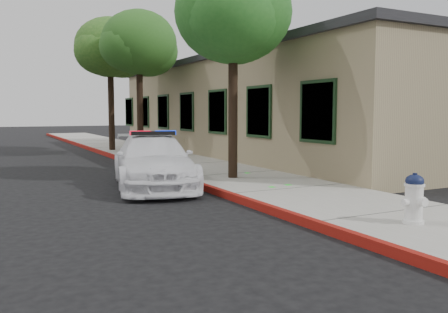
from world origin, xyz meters
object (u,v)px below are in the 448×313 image
street_tree_mid (139,46)px  clapboard_building (268,108)px  street_tree_near (234,18)px  street_tree_far (111,50)px  police_car (153,161)px  fire_hydrant (414,198)px

street_tree_mid → clapboard_building: bearing=-13.6°
clapboard_building → street_tree_near: street_tree_near is taller
street_tree_mid → street_tree_far: street_tree_far is taller
street_tree_near → street_tree_mid: bearing=90.8°
police_car → fire_hydrant: (2.24, -6.30, -0.12)m
police_car → street_tree_mid: street_tree_mid is taller
fire_hydrant → street_tree_mid: bearing=93.4°
police_car → street_tree_near: 4.36m
street_tree_near → police_car: bearing=173.6°
fire_hydrant → clapboard_building: bearing=70.2°
clapboard_building → street_tree_near: bearing=-128.5°
clapboard_building → fire_hydrant: 13.97m
fire_hydrant → street_tree_near: (-0.04, 6.05, 3.87)m
clapboard_building → police_car: 10.11m
street_tree_near → street_tree_far: 11.06m
clapboard_building → street_tree_far: bearing=144.4°
fire_hydrant → street_tree_near: street_tree_near is taller
police_car → street_tree_near: (2.20, -0.25, 3.75)m
street_tree_near → street_tree_mid: 8.10m
clapboard_building → street_tree_mid: (-5.50, 1.33, 2.56)m
fire_hydrant → street_tree_far: street_tree_far is taller
police_car → street_tree_mid: (2.09, 7.84, 4.01)m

